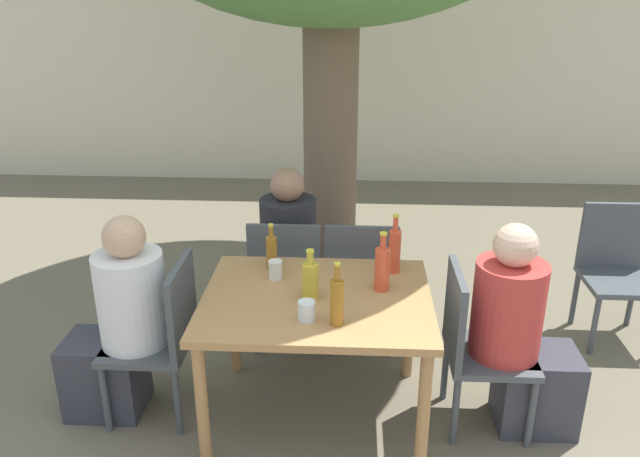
% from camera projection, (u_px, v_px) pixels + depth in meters
% --- Properties ---
extents(ground_plane, '(30.00, 30.00, 0.00)m').
position_uv_depth(ground_plane, '(317.00, 415.00, 3.43)').
color(ground_plane, '#706651').
extents(cafe_building_wall, '(10.00, 0.08, 2.80)m').
position_uv_depth(cafe_building_wall, '(340.00, 60.00, 7.01)').
color(cafe_building_wall, beige).
rests_on(cafe_building_wall, ground_plane).
extents(dining_table_front, '(1.16, 0.94, 0.73)m').
position_uv_depth(dining_table_front, '(317.00, 311.00, 3.19)').
color(dining_table_front, '#B27F4C').
rests_on(dining_table_front, ground_plane).
extents(patio_chair_0, '(0.44, 0.44, 0.89)m').
position_uv_depth(patio_chair_0, '(163.00, 332.00, 3.29)').
color(patio_chair_0, '#474C51').
rests_on(patio_chair_0, ground_plane).
extents(patio_chair_1, '(0.44, 0.44, 0.89)m').
position_uv_depth(patio_chair_1, '(474.00, 341.00, 3.20)').
color(patio_chair_1, '#474C51').
rests_on(patio_chair_1, ground_plane).
extents(patio_chair_2, '(0.44, 0.44, 0.89)m').
position_uv_depth(patio_chair_2, '(287.00, 276.00, 3.91)').
color(patio_chair_2, '#474C51').
rests_on(patio_chair_2, ground_plane).
extents(patio_chair_3, '(0.44, 0.44, 0.89)m').
position_uv_depth(patio_chair_3, '(361.00, 278.00, 3.88)').
color(patio_chair_3, '#474C51').
rests_on(patio_chair_3, ground_plane).
extents(patio_chair_4, '(0.44, 0.44, 0.89)m').
position_uv_depth(patio_chair_4, '(616.00, 265.00, 4.06)').
color(patio_chair_4, '#474C51').
rests_on(patio_chair_4, ground_plane).
extents(person_seated_0, '(0.58, 0.36, 1.15)m').
position_uv_depth(person_seated_0, '(119.00, 328.00, 3.29)').
color(person_seated_0, '#383842').
rests_on(person_seated_0, ground_plane).
extents(person_seated_1, '(0.58, 0.36, 1.15)m').
position_uv_depth(person_seated_1, '(521.00, 340.00, 3.19)').
color(person_seated_1, '#383842').
rests_on(person_seated_1, ground_plane).
extents(person_seated_2, '(0.36, 0.58, 1.16)m').
position_uv_depth(person_seated_2, '(290.00, 258.00, 4.12)').
color(person_seated_2, '#383842').
rests_on(person_seated_2, ground_plane).
extents(amber_bottle_0, '(0.06, 0.06, 0.31)m').
position_uv_depth(amber_bottle_0, '(337.00, 301.00, 2.86)').
color(amber_bottle_0, '#9E661E').
rests_on(amber_bottle_0, dining_table_front).
extents(soda_bottle_1, '(0.07, 0.07, 0.34)m').
position_uv_depth(soda_bottle_1, '(394.00, 250.00, 3.38)').
color(soda_bottle_1, '#DB4C2D').
rests_on(soda_bottle_1, dining_table_front).
extents(soda_bottle_2, '(0.08, 0.08, 0.32)m').
position_uv_depth(soda_bottle_2, '(382.00, 268.00, 3.18)').
color(soda_bottle_2, '#DB4C2D').
rests_on(soda_bottle_2, dining_table_front).
extents(amber_bottle_3, '(0.06, 0.06, 0.27)m').
position_uv_depth(amber_bottle_3, '(272.00, 252.00, 3.42)').
color(amber_bottle_3, '#9E661E').
rests_on(amber_bottle_3, dining_table_front).
extents(oil_cruet_4, '(0.08, 0.08, 0.26)m').
position_uv_depth(oil_cruet_4, '(310.00, 280.00, 3.11)').
color(oil_cruet_4, gold).
rests_on(oil_cruet_4, dining_table_front).
extents(drinking_glass_0, '(0.07, 0.07, 0.10)m').
position_uv_depth(drinking_glass_0, '(275.00, 270.00, 3.33)').
color(drinking_glass_0, silver).
rests_on(drinking_glass_0, dining_table_front).
extents(drinking_glass_1, '(0.08, 0.08, 0.10)m').
position_uv_depth(drinking_glass_1, '(307.00, 311.00, 2.92)').
color(drinking_glass_1, white).
rests_on(drinking_glass_1, dining_table_front).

